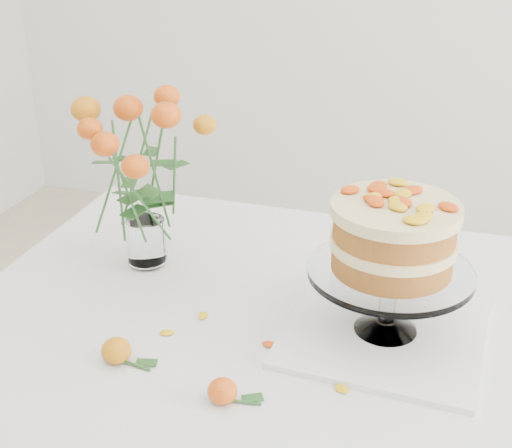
{
  "coord_description": "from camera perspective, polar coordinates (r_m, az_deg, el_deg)",
  "views": [
    {
      "loc": [
        0.16,
        -1.06,
        1.46
      ],
      "look_at": [
        -0.19,
        0.05,
        0.91
      ],
      "focal_mm": 50.0,
      "sensor_mm": 36.0,
      "label": 1
    }
  ],
  "objects": [
    {
      "name": "napkin",
      "position": [
        1.27,
        10.26,
        -8.49
      ],
      "size": [
        0.35,
        0.35,
        0.01
      ],
      "primitive_type": "cube",
      "rotation": [
        0.0,
        0.0,
        -0.06
      ],
      "color": "white",
      "rests_on": "table"
    },
    {
      "name": "rose_vase",
      "position": [
        1.39,
        -9.27,
        5.36
      ],
      "size": [
        0.32,
        0.32,
        0.4
      ],
      "rotation": [
        0.0,
        0.0,
        -0.29
      ],
      "color": "white",
      "rests_on": "table"
    },
    {
      "name": "cake_stand",
      "position": [
        1.18,
        10.9,
        -1.55
      ],
      "size": [
        0.28,
        0.28,
        0.25
      ],
      "rotation": [
        0.0,
        0.0,
        0.04
      ],
      "color": "white",
      "rests_on": "napkin"
    },
    {
      "name": "table",
      "position": [
        1.33,
        7.35,
        -11.03
      ],
      "size": [
        1.43,
        0.93,
        0.76
      ],
      "color": "tan",
      "rests_on": "ground"
    },
    {
      "name": "stray_petal_c",
      "position": [
        1.14,
        6.86,
        -12.97
      ],
      "size": [
        0.03,
        0.02,
        0.0
      ],
      "primitive_type": "ellipsoid",
      "color": "yellow",
      "rests_on": "table"
    },
    {
      "name": "stray_petal_e",
      "position": [
        1.26,
        -7.15,
        -8.63
      ],
      "size": [
        0.03,
        0.02,
        0.0
      ],
      "primitive_type": "ellipsoid",
      "color": "yellow",
      "rests_on": "table"
    },
    {
      "name": "stray_petal_b",
      "position": [
        1.17,
        5.29,
        -11.48
      ],
      "size": [
        0.03,
        0.02,
        0.0
      ],
      "primitive_type": "ellipsoid",
      "color": "yellow",
      "rests_on": "table"
    },
    {
      "name": "loose_rose_near",
      "position": [
        1.2,
        -11.09,
        -9.92
      ],
      "size": [
        0.09,
        0.05,
        0.04
      ],
      "rotation": [
        0.0,
        0.0,
        -0.16
      ],
      "color": "orange",
      "rests_on": "table"
    },
    {
      "name": "stray_petal_d",
      "position": [
        1.3,
        -4.27,
        -7.32
      ],
      "size": [
        0.03,
        0.02,
        0.0
      ],
      "primitive_type": "ellipsoid",
      "color": "yellow",
      "rests_on": "table"
    },
    {
      "name": "loose_rose_far",
      "position": [
        1.1,
        -2.68,
        -13.21
      ],
      "size": [
        0.08,
        0.05,
        0.04
      ],
      "rotation": [
        0.0,
        0.0,
        0.1
      ],
      "color": "#C63F09",
      "rests_on": "table"
    },
    {
      "name": "stray_petal_a",
      "position": [
        1.22,
        1.07,
        -9.61
      ],
      "size": [
        0.03,
        0.02,
        0.0
      ],
      "primitive_type": "ellipsoid",
      "color": "yellow",
      "rests_on": "table"
    }
  ]
}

